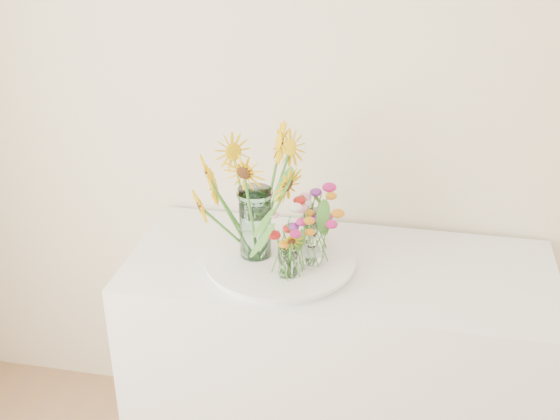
% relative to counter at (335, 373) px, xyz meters
% --- Properties ---
extents(counter, '(1.40, 0.60, 0.90)m').
position_rel_counter_xyz_m(counter, '(0.00, 0.00, 0.00)').
color(counter, white).
rests_on(counter, ground_plane).
extents(tray, '(0.47, 0.47, 0.02)m').
position_rel_counter_xyz_m(tray, '(-0.19, -0.04, 0.46)').
color(tray, white).
rests_on(tray, counter).
extents(mason_jar, '(0.13, 0.13, 0.24)m').
position_rel_counter_xyz_m(mason_jar, '(-0.27, -0.04, 0.60)').
color(mason_jar, '#A7DFCC').
rests_on(mason_jar, tray).
extents(sunflower_bouquet, '(0.85, 0.85, 0.44)m').
position_rel_counter_xyz_m(sunflower_bouquet, '(-0.27, -0.04, 0.70)').
color(sunflower_bouquet, '#DDAA04').
rests_on(sunflower_bouquet, tray).
extents(small_vase_a, '(0.07, 0.07, 0.11)m').
position_rel_counter_xyz_m(small_vase_a, '(-0.15, -0.14, 0.53)').
color(small_vase_a, white).
rests_on(small_vase_a, tray).
extents(wildflower_posy_a, '(0.21, 0.21, 0.20)m').
position_rel_counter_xyz_m(wildflower_posy_a, '(-0.15, -0.14, 0.57)').
color(wildflower_posy_a, orange).
rests_on(wildflower_posy_a, tray).
extents(small_vase_b, '(0.10, 0.10, 0.11)m').
position_rel_counter_xyz_m(small_vase_b, '(-0.09, -0.05, 0.53)').
color(small_vase_b, white).
rests_on(small_vase_b, tray).
extents(wildflower_posy_b, '(0.22, 0.22, 0.20)m').
position_rel_counter_xyz_m(wildflower_posy_b, '(-0.09, -0.05, 0.58)').
color(wildflower_posy_b, orange).
rests_on(wildflower_posy_b, tray).
extents(small_vase_c, '(0.10, 0.10, 0.13)m').
position_rel_counter_xyz_m(small_vase_c, '(-0.10, 0.06, 0.54)').
color(small_vase_c, white).
rests_on(small_vase_c, tray).
extents(wildflower_posy_c, '(0.18, 0.18, 0.22)m').
position_rel_counter_xyz_m(wildflower_posy_c, '(-0.10, 0.06, 0.59)').
color(wildflower_posy_c, orange).
rests_on(wildflower_posy_c, tray).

